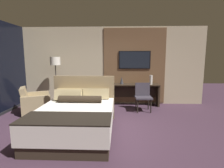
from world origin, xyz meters
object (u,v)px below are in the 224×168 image
desk_chair (143,94)px  vase_tall (151,80)px  bed (76,118)px  armchair_by_window (35,104)px  tv (135,60)px  desk (134,91)px  floor_lamp (55,65)px  vase_short (122,80)px  book (142,84)px

desk_chair → vase_tall: (0.34, 0.54, 0.40)m
bed → armchair_by_window: bearing=138.6°
bed → tv: bearing=59.8°
desk → floor_lamp: size_ratio=0.99×
vase_tall → desk_chair: bearing=-122.3°
floor_lamp → vase_tall: bearing=2.5°
tv → vase_short: size_ratio=4.39×
armchair_by_window → vase_tall: vase_tall is taller
bed → vase_short: bed is taller
armchair_by_window → vase_tall: bearing=-101.9°
desk_chair → armchair_by_window: bearing=-176.2°
desk → vase_short: 0.60m
vase_short → vase_tall: bearing=-5.8°
vase_tall → vase_short: bearing=174.2°
desk → desk_chair: (0.22, -0.63, 0.01)m
desk_chair → book: (0.04, 0.58, 0.26)m
bed → tv: 3.28m
book → desk_chair: bearing=-93.8°
armchair_by_window → vase_short: 2.96m
tv → vase_short: 0.87m
desk → book: bearing=-11.8°
desk_chair → book: bearing=84.2°
desk → tv: (0.00, 0.18, 1.10)m
bed → armchair_by_window: bed is taller
bed → floor_lamp: (-1.23, 2.20, 1.10)m
floor_lamp → bed: bearing=-60.8°
bed → armchair_by_window: 2.21m
desk_chair → floor_lamp: floor_lamp is taller
desk → tv: 1.12m
bed → armchair_by_window: size_ratio=1.92×
desk → book: book is taller
floor_lamp → book: (3.00, 0.19, -0.66)m
armchair_by_window → vase_tall: 3.89m
vase_short → desk: bearing=-1.4°
vase_tall → book: size_ratio=1.40×
armchair_by_window → tv: bearing=-95.2°
vase_tall → armchair_by_window: bearing=-166.7°
tv → desk_chair: (0.22, -0.81, -1.09)m
floor_lamp → book: floor_lamp is taller
armchair_by_window → desk_chair: bearing=-109.4°
vase_tall → vase_short: vase_tall is taller
bed → vase_tall: 3.19m
desk → vase_tall: vase_tall is taller
bed → desk_chair: bearing=46.0°
tv → desk_chair: tv is taller
armchair_by_window → floor_lamp: 1.45m
vase_short → desk_chair: bearing=-43.6°
bed → armchair_by_window: (-1.65, 1.46, -0.08)m
floor_lamp → vase_short: bearing=6.2°
vase_tall → book: vase_tall is taller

